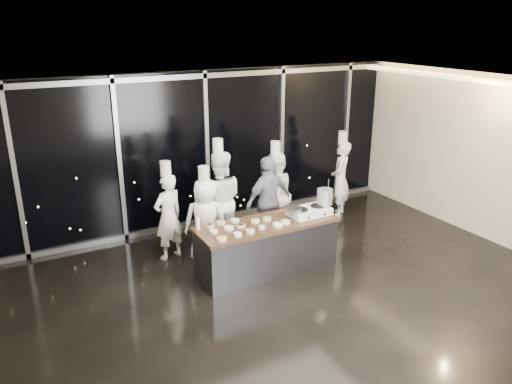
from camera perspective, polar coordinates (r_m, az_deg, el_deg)
ground at (r=8.15m, az=4.42°, el=-11.48°), size 9.00×9.00×0.00m
room_shell at (r=7.37m, az=6.01°, el=4.09°), size 9.02×7.02×3.21m
window_wall at (r=10.37m, az=-5.73°, el=4.83°), size 8.90×0.11×3.20m
demo_counter at (r=8.62m, az=1.23°, el=-6.24°), size 2.46×0.86×0.90m
stove at (r=8.79m, az=6.09°, el=-2.19°), size 0.73×0.48×0.14m
frying_pan at (r=8.59m, az=4.24°, el=-1.93°), size 0.51×0.30×0.05m
stock_pot at (r=8.90m, az=7.86°, el=-0.52°), size 0.28×0.28×0.27m
prep_bowls at (r=8.22m, az=-1.39°, el=-3.93°), size 1.39×0.74×0.05m
squeeze_bottle at (r=8.16m, az=-6.69°, el=-3.51°), size 0.07×0.07×0.26m
chef_far_left at (r=9.06m, az=-9.98°, el=-2.67°), size 0.67×0.54×1.83m
chef_left at (r=8.90m, az=-5.82°, el=-3.17°), size 0.88×0.73×1.77m
chef_center at (r=9.32m, az=-4.23°, el=-0.92°), size 1.11×0.99×2.12m
guest at (r=9.49m, az=1.44°, el=-1.02°), size 1.08×0.59×1.75m
chef_right at (r=9.91m, az=2.17°, el=-0.23°), size 1.01×0.90×1.93m
chef_side at (r=11.06m, az=9.61°, el=1.58°), size 0.72×0.71×1.90m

